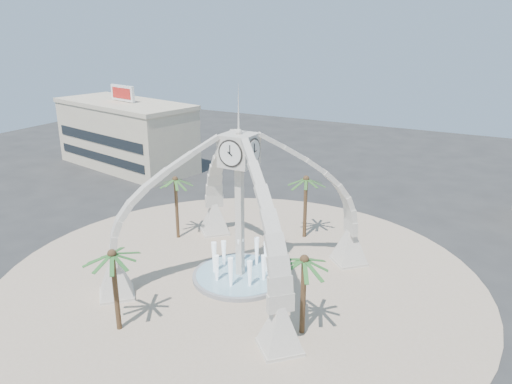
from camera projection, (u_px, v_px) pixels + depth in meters
The scene contains 9 objects.
ground at pixel (240, 278), 41.78m from camera, with size 140.00×140.00×0.00m, color #282828.
plaza at pixel (240, 278), 41.77m from camera, with size 40.00×40.00×0.06m, color tan.
clock_tower at pixel (240, 206), 39.69m from camera, with size 17.94×17.94×16.30m.
fountain at pixel (240, 275), 41.69m from camera, with size 8.00×8.00×3.62m.
building_nw at pixel (126, 134), 72.94m from camera, with size 23.75×13.73×11.90m.
palm_east at pixel (304, 261), 32.64m from camera, with size 4.66×4.66×6.35m.
palm_west at pixel (175, 180), 47.71m from camera, with size 4.09×4.09×6.78m.
palm_north at pixel (306, 180), 47.89m from camera, with size 4.65×4.65×6.82m.
palm_south at pixel (112, 255), 33.01m from camera, with size 4.36×4.36×6.53m.
Camera 1 is at (18.82, -32.15, 20.29)m, focal length 35.00 mm.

